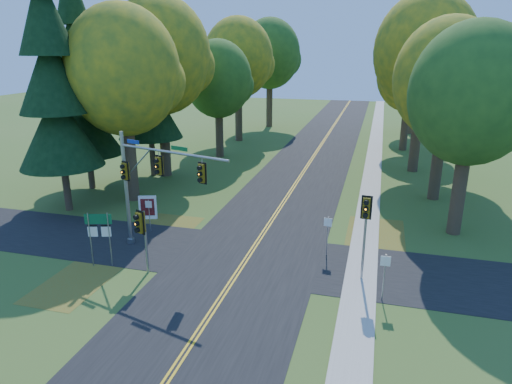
% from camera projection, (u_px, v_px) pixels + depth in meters
% --- Properties ---
extents(ground, '(160.00, 160.00, 0.00)m').
position_uv_depth(ground, '(237.00, 274.00, 23.57)').
color(ground, '#395C20').
rests_on(ground, ground).
extents(road_main, '(8.00, 160.00, 0.02)m').
position_uv_depth(road_main, '(237.00, 273.00, 23.57)').
color(road_main, black).
rests_on(road_main, ground).
extents(road_cross, '(60.00, 6.00, 0.02)m').
position_uv_depth(road_cross, '(248.00, 257.00, 25.40)').
color(road_cross, black).
rests_on(road_cross, ground).
extents(centerline_left, '(0.10, 160.00, 0.01)m').
position_uv_depth(centerline_left, '(235.00, 273.00, 23.59)').
color(centerline_left, gold).
rests_on(centerline_left, road_main).
extents(centerline_right, '(0.10, 160.00, 0.01)m').
position_uv_depth(centerline_right, '(239.00, 273.00, 23.54)').
color(centerline_right, gold).
rests_on(centerline_right, road_main).
extents(sidewalk_east, '(1.60, 160.00, 0.06)m').
position_uv_depth(sidewalk_east, '(359.00, 289.00, 22.01)').
color(sidewalk_east, '#9E998E').
rests_on(sidewalk_east, ground).
extents(leaf_patch_w_near, '(4.00, 6.00, 0.00)m').
position_uv_depth(leaf_patch_w_near, '(158.00, 231.00, 28.87)').
color(leaf_patch_w_near, brown).
rests_on(leaf_patch_w_near, ground).
extents(leaf_patch_e, '(3.50, 8.00, 0.00)m').
position_uv_depth(leaf_patch_e, '(375.00, 242.00, 27.37)').
color(leaf_patch_e, brown).
rests_on(leaf_patch_e, ground).
extents(leaf_patch_w_far, '(3.00, 5.00, 0.00)m').
position_uv_depth(leaf_patch_w_far, '(75.00, 282.00, 22.69)').
color(leaf_patch_w_far, brown).
rests_on(leaf_patch_w_far, ground).
extents(tree_w_a, '(8.00, 8.00, 14.15)m').
position_uv_depth(tree_w_a, '(125.00, 72.00, 32.06)').
color(tree_w_a, '#38281C').
rests_on(tree_w_a, ground).
extents(tree_e_a, '(7.20, 7.20, 12.73)m').
position_uv_depth(tree_e_a, '(474.00, 95.00, 26.11)').
color(tree_e_a, '#38281C').
rests_on(tree_e_a, ground).
extents(tree_w_b, '(8.60, 8.60, 15.38)m').
position_uv_depth(tree_w_b, '(161.00, 56.00, 38.27)').
color(tree_w_b, '#38281C').
rests_on(tree_w_b, ground).
extents(tree_e_b, '(7.60, 7.60, 13.33)m').
position_uv_depth(tree_e_b, '(448.00, 80.00, 32.39)').
color(tree_e_b, '#38281C').
rests_on(tree_e_b, ground).
extents(tree_w_c, '(6.80, 6.80, 11.91)m').
position_uv_depth(tree_w_c, '(219.00, 80.00, 45.98)').
color(tree_w_c, '#38281C').
rests_on(tree_w_c, ground).
extents(tree_e_c, '(8.80, 8.80, 15.79)m').
position_uv_depth(tree_e_c, '(426.00, 52.00, 39.57)').
color(tree_e_c, '#38281C').
rests_on(tree_e_c, ground).
extents(tree_w_d, '(8.20, 8.20, 14.56)m').
position_uv_depth(tree_w_d, '(239.00, 58.00, 53.57)').
color(tree_w_d, '#38281C').
rests_on(tree_w_d, ground).
extents(tree_e_d, '(7.00, 7.00, 12.32)m').
position_uv_depth(tree_e_d, '(411.00, 75.00, 48.90)').
color(tree_e_d, '#38281C').
rests_on(tree_e_d, ground).
extents(tree_w_e, '(8.40, 8.40, 14.97)m').
position_uv_depth(tree_w_e, '(270.00, 54.00, 63.18)').
color(tree_w_e, '#38281C').
rests_on(tree_w_e, ground).
extents(tree_e_e, '(7.80, 7.80, 13.74)m').
position_uv_depth(tree_e_e, '(417.00, 62.00, 58.13)').
color(tree_e_e, '#38281C').
rests_on(tree_e_e, ground).
extents(pine_a, '(5.60, 5.60, 19.48)m').
position_uv_depth(pine_a, '(52.00, 78.00, 29.89)').
color(pine_a, '#38281C').
rests_on(pine_a, ground).
extents(pine_b, '(5.60, 5.60, 17.31)m').
position_uv_depth(pine_b, '(81.00, 87.00, 35.17)').
color(pine_b, '#38281C').
rests_on(pine_b, ground).
extents(pine_c, '(5.60, 5.60, 20.56)m').
position_uv_depth(pine_c, '(146.00, 65.00, 38.54)').
color(pine_c, '#38281C').
rests_on(pine_c, ground).
extents(traffic_mast, '(7.16, 2.25, 6.73)m').
position_uv_depth(traffic_mast, '(148.00, 178.00, 24.96)').
color(traffic_mast, gray).
rests_on(traffic_mast, ground).
extents(east_signal_pole, '(0.52, 0.60, 4.52)m').
position_uv_depth(east_signal_pole, '(366.00, 217.00, 21.78)').
color(east_signal_pole, gray).
rests_on(east_signal_pole, ground).
extents(ped_signal_pole, '(0.52, 0.63, 3.48)m').
position_uv_depth(ped_signal_pole, '(141.00, 227.00, 22.75)').
color(ped_signal_pole, gray).
rests_on(ped_signal_pole, ground).
extents(route_sign_cluster, '(1.37, 0.42, 3.02)m').
position_uv_depth(route_sign_cluster, '(99.00, 229.00, 23.77)').
color(route_sign_cluster, gray).
rests_on(route_sign_cluster, ground).
extents(info_kiosk, '(1.18, 0.51, 1.64)m').
position_uv_depth(info_kiosk, '(148.00, 207.00, 30.75)').
color(info_kiosk, white).
rests_on(info_kiosk, ground).
extents(reg_sign_e_north, '(0.44, 0.10, 2.32)m').
position_uv_depth(reg_sign_e_north, '(328.00, 229.00, 25.12)').
color(reg_sign_e_north, gray).
rests_on(reg_sign_e_north, ground).
extents(reg_sign_e_south, '(0.45, 0.07, 2.33)m').
position_uv_depth(reg_sign_e_south, '(385.00, 269.00, 20.62)').
color(reg_sign_e_south, gray).
rests_on(reg_sign_e_south, ground).
extents(reg_sign_w, '(0.41, 0.09, 2.15)m').
position_uv_depth(reg_sign_w, '(149.00, 210.00, 28.35)').
color(reg_sign_w, gray).
rests_on(reg_sign_w, ground).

